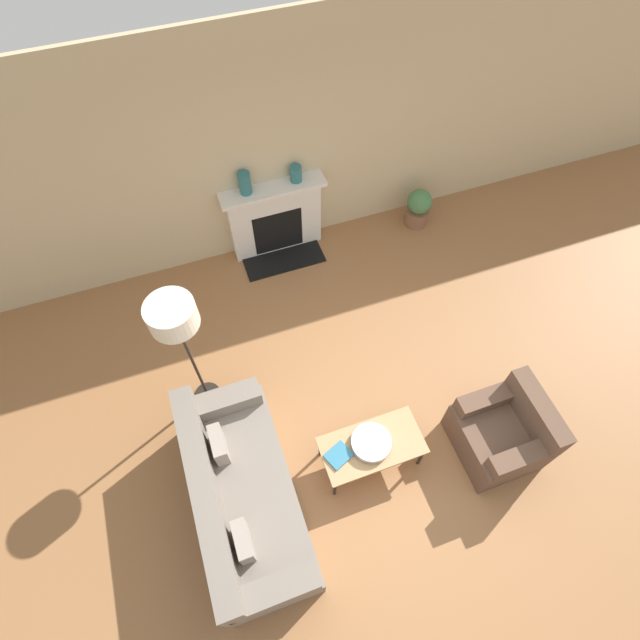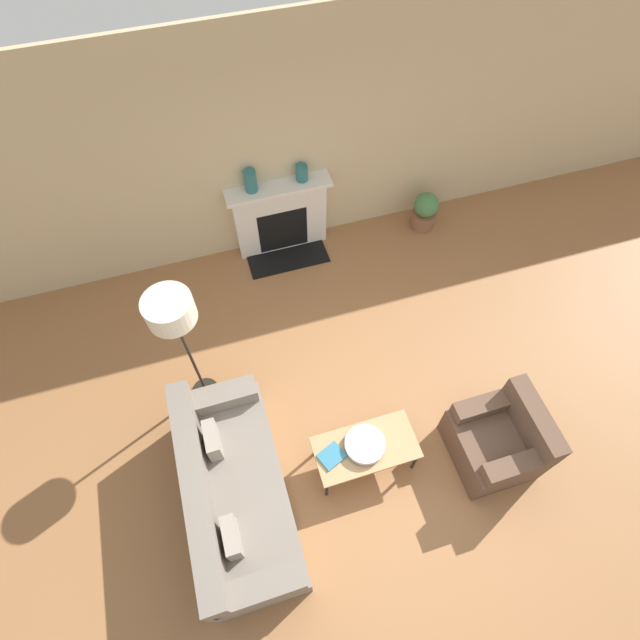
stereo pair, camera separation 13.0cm
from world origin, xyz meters
The scene contains 12 objects.
ground_plane centered at (0.00, 0.00, 0.00)m, with size 18.00×18.00×0.00m, color #99663D.
wall_back centered at (0.00, 3.17, 1.45)m, with size 18.00×0.06×2.90m.
fireplace centered at (-0.06, 3.03, 0.50)m, with size 1.27×0.59×1.03m.
couch centered at (-1.34, -0.05, 0.32)m, with size 0.85×1.96×0.86m.
armchair_near centered at (1.26, -0.34, 0.32)m, with size 0.75×0.80×0.83m.
coffee_table centered at (-0.03, -0.04, 0.39)m, with size 0.99×0.50×0.42m.
bowl centered at (-0.04, -0.03, 0.47)m, with size 0.39×0.39×0.08m.
book centered at (-0.37, -0.03, 0.43)m, with size 0.29×0.26×0.02m.
floor_lamp centered at (-1.43, 1.21, 1.51)m, with size 0.43×0.43×1.73m.
mantel_vase_left centered at (-0.37, 3.04, 1.17)m, with size 0.14×0.14×0.28m.
mantel_vase_center_left centered at (0.24, 3.04, 1.13)m, with size 0.14×0.14×0.20m.
potted_plant centered at (1.86, 2.81, 0.28)m, with size 0.33×0.33×0.55m.
Camera 1 is at (-1.03, -1.37, 5.08)m, focal length 28.00 mm.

